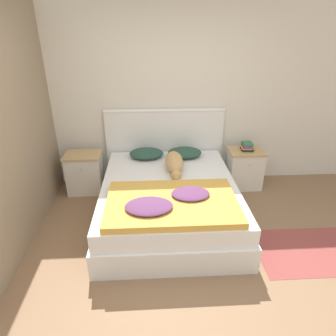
{
  "coord_description": "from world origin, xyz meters",
  "views": [
    {
      "loc": [
        -0.22,
        -2.17,
        2.27
      ],
      "look_at": [
        -0.03,
        1.22,
        0.61
      ],
      "focal_mm": 32.0,
      "sensor_mm": 36.0,
      "label": 1
    }
  ],
  "objects_px": {
    "nightstand_right": "(245,168)",
    "book_stack": "(247,147)",
    "nightstand_left": "(85,173)",
    "pillow_left": "(146,153)",
    "pillow_right": "(185,153)",
    "bed": "(169,201)",
    "dog": "(175,163)"
  },
  "relations": [
    {
      "from": "nightstand_left",
      "to": "book_stack",
      "type": "distance_m",
      "value": 2.39
    },
    {
      "from": "pillow_left",
      "to": "bed",
      "type": "bearing_deg",
      "value": -70.52
    },
    {
      "from": "nightstand_left",
      "to": "dog",
      "type": "bearing_deg",
      "value": -17.74
    },
    {
      "from": "bed",
      "to": "nightstand_right",
      "type": "height_order",
      "value": "nightstand_right"
    },
    {
      "from": "bed",
      "to": "book_stack",
      "type": "bearing_deg",
      "value": 33.57
    },
    {
      "from": "dog",
      "to": "book_stack",
      "type": "relative_size",
      "value": 3.56
    },
    {
      "from": "pillow_left",
      "to": "nightstand_right",
      "type": "bearing_deg",
      "value": -0.59
    },
    {
      "from": "nightstand_left",
      "to": "pillow_left",
      "type": "relative_size",
      "value": 1.23
    },
    {
      "from": "bed",
      "to": "nightstand_right",
      "type": "relative_size",
      "value": 3.41
    },
    {
      "from": "dog",
      "to": "bed",
      "type": "bearing_deg",
      "value": -104.78
    },
    {
      "from": "bed",
      "to": "book_stack",
      "type": "height_order",
      "value": "book_stack"
    },
    {
      "from": "nightstand_left",
      "to": "dog",
      "type": "xyz_separation_m",
      "value": [
        1.28,
        -0.41,
        0.31
      ]
    },
    {
      "from": "nightstand_left",
      "to": "book_stack",
      "type": "relative_size",
      "value": 2.86
    },
    {
      "from": "nightstand_right",
      "to": "nightstand_left",
      "type": "bearing_deg",
      "value": 180.0
    },
    {
      "from": "nightstand_right",
      "to": "pillow_left",
      "type": "bearing_deg",
      "value": 179.41
    },
    {
      "from": "bed",
      "to": "nightstand_left",
      "type": "height_order",
      "value": "nightstand_left"
    },
    {
      "from": "nightstand_left",
      "to": "pillow_left",
      "type": "xyz_separation_m",
      "value": [
        0.91,
        0.01,
        0.28
      ]
    },
    {
      "from": "nightstand_left",
      "to": "nightstand_right",
      "type": "bearing_deg",
      "value": 0.0
    },
    {
      "from": "pillow_right",
      "to": "book_stack",
      "type": "relative_size",
      "value": 2.33
    },
    {
      "from": "bed",
      "to": "nightstand_right",
      "type": "bearing_deg",
      "value": 32.96
    },
    {
      "from": "pillow_left",
      "to": "dog",
      "type": "distance_m",
      "value": 0.56
    },
    {
      "from": "nightstand_left",
      "to": "book_stack",
      "type": "bearing_deg",
      "value": 0.43
    },
    {
      "from": "nightstand_left",
      "to": "pillow_left",
      "type": "height_order",
      "value": "pillow_left"
    },
    {
      "from": "bed",
      "to": "dog",
      "type": "distance_m",
      "value": 0.52
    },
    {
      "from": "pillow_left",
      "to": "dog",
      "type": "xyz_separation_m",
      "value": [
        0.37,
        -0.42,
        0.04
      ]
    },
    {
      "from": "nightstand_right",
      "to": "book_stack",
      "type": "bearing_deg",
      "value": 91.1
    },
    {
      "from": "pillow_left",
      "to": "pillow_right",
      "type": "relative_size",
      "value": 1.0
    },
    {
      "from": "pillow_right",
      "to": "book_stack",
      "type": "xyz_separation_m",
      "value": [
        0.91,
        0.0,
        0.07
      ]
    },
    {
      "from": "pillow_right",
      "to": "book_stack",
      "type": "distance_m",
      "value": 0.91
    },
    {
      "from": "bed",
      "to": "dog",
      "type": "bearing_deg",
      "value": 75.22
    },
    {
      "from": "pillow_left",
      "to": "pillow_right",
      "type": "xyz_separation_m",
      "value": [
        0.55,
        0.0,
        0.0
      ]
    },
    {
      "from": "bed",
      "to": "book_stack",
      "type": "xyz_separation_m",
      "value": [
        1.18,
        0.78,
        0.39
      ]
    }
  ]
}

